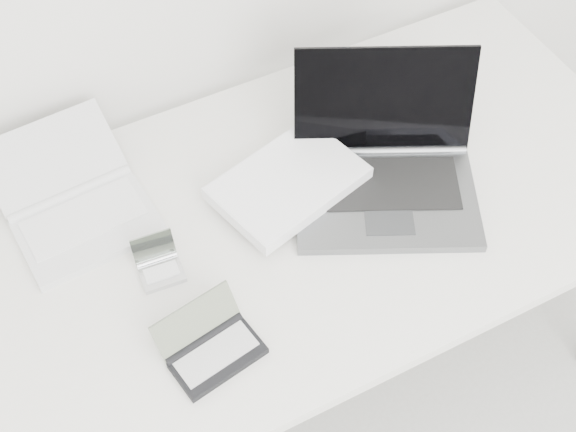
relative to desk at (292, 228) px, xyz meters
name	(u,v)px	position (x,y,z in m)	size (l,w,h in m)	color
desk	(292,228)	(0.00, 0.00, 0.00)	(1.60, 0.80, 0.73)	white
laptop_large	(347,175)	(0.14, 0.01, 0.09)	(0.60, 0.47, 0.25)	slate
netbook_open_white	(77,207)	(-0.39, 0.21, 0.07)	(0.30, 0.36, 0.10)	silver
pda_silver	(159,266)	(-0.30, 0.00, 0.06)	(0.09, 0.10, 0.07)	silver
palmtop_charcoal	(212,348)	(-0.28, -0.22, 0.06)	(0.19, 0.16, 0.08)	black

